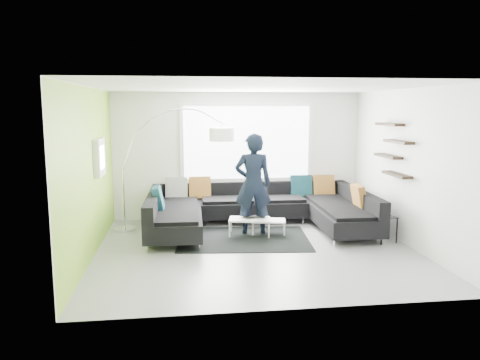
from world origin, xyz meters
name	(u,v)px	position (x,y,z in m)	size (l,w,h in m)	color
ground	(256,249)	(0.00, 0.00, 0.00)	(5.50, 5.50, 0.00)	gray
room_shell	(256,145)	(0.04, 0.21, 1.81)	(5.54, 5.04, 2.82)	silver
sectional_sofa	(258,211)	(0.26, 1.25, 0.41)	(4.42, 2.81, 0.94)	black
rug	(244,239)	(-0.12, 0.68, 0.01)	(2.43, 1.77, 0.01)	black
coffee_table	(259,226)	(0.22, 0.95, 0.17)	(1.02, 0.59, 0.33)	silver
arc_lamp	(123,170)	(-2.43, 1.62, 1.23)	(2.27, 0.62, 2.46)	silver
side_table	(384,229)	(2.43, 0.16, 0.24)	(0.36, 0.36, 0.49)	black
person	(253,184)	(0.12, 1.08, 0.99)	(0.75, 0.51, 1.97)	black
laptop	(255,217)	(0.14, 0.95, 0.35)	(0.43, 0.35, 0.03)	black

